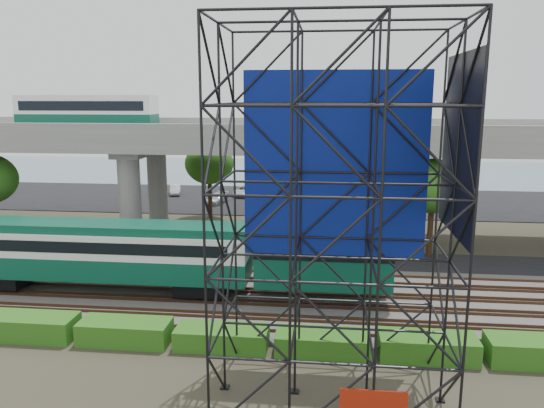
# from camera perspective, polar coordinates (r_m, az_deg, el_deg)

# --- Properties ---
(ground) EXTENTS (140.00, 140.00, 0.00)m
(ground) POSITION_cam_1_polar(r_m,az_deg,el_deg) (31.54, -5.61, -11.50)
(ground) COLOR #474233
(ground) RESTS_ON ground
(ballast_bed) EXTENTS (90.00, 12.00, 0.20)m
(ballast_bed) POSITION_cam_1_polar(r_m,az_deg,el_deg) (33.32, -4.90, -10.01)
(ballast_bed) COLOR slate
(ballast_bed) RESTS_ON ground
(service_road) EXTENTS (90.00, 5.00, 0.08)m
(service_road) POSITION_cam_1_polar(r_m,az_deg,el_deg) (41.23, -2.62, -5.79)
(service_road) COLOR black
(service_road) RESTS_ON ground
(parking_lot) EXTENTS (90.00, 18.00, 0.08)m
(parking_lot) POSITION_cam_1_polar(r_m,az_deg,el_deg) (63.87, 0.62, 0.46)
(parking_lot) COLOR black
(parking_lot) RESTS_ON ground
(harbor_water) EXTENTS (140.00, 40.00, 0.03)m
(harbor_water) POSITION_cam_1_polar(r_m,az_deg,el_deg) (85.49, 2.07, 3.26)
(harbor_water) COLOR slate
(harbor_water) RESTS_ON ground
(rail_tracks) EXTENTS (90.00, 9.52, 0.16)m
(rail_tracks) POSITION_cam_1_polar(r_m,az_deg,el_deg) (33.25, -4.91, -9.72)
(rail_tracks) COLOR #472D1E
(rail_tracks) RESTS_ON ballast_bed
(commuter_train) EXTENTS (29.30, 3.06, 4.30)m
(commuter_train) POSITION_cam_1_polar(r_m,az_deg,el_deg) (34.05, -14.95, -4.94)
(commuter_train) COLOR black
(commuter_train) RESTS_ON rail_tracks
(overpass) EXTENTS (80.00, 12.00, 12.40)m
(overpass) POSITION_cam_1_polar(r_m,az_deg,el_deg) (45.15, -3.00, 6.32)
(overpass) COLOR #9E9B93
(overpass) RESTS_ON ground
(scaffold_tower) EXTENTS (9.36, 6.36, 15.00)m
(scaffold_tower) POSITION_cam_1_polar(r_m,az_deg,el_deg) (20.97, 6.75, -1.88)
(scaffold_tower) COLOR black
(scaffold_tower) RESTS_ON ground
(hedge_strip) EXTENTS (34.60, 1.80, 1.20)m
(hedge_strip) POSITION_cam_1_polar(r_m,az_deg,el_deg) (27.29, -5.40, -14.03)
(hedge_strip) COLOR #2A6216
(hedge_strip) RESTS_ON ground
(trees) EXTENTS (40.94, 16.94, 7.69)m
(trees) POSITION_cam_1_polar(r_m,az_deg,el_deg) (46.34, -7.32, 3.08)
(trees) COLOR #382314
(trees) RESTS_ON ground
(suv) EXTENTS (5.15, 3.57, 1.31)m
(suv) POSITION_cam_1_polar(r_m,az_deg,el_deg) (42.48, -6.86, -4.36)
(suv) COLOR black
(suv) RESTS_ON service_road
(parked_cars) EXTENTS (34.96, 9.44, 1.29)m
(parked_cars) POSITION_cam_1_polar(r_m,az_deg,el_deg) (63.55, 0.55, 0.99)
(parked_cars) COLOR silver
(parked_cars) RESTS_ON parking_lot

